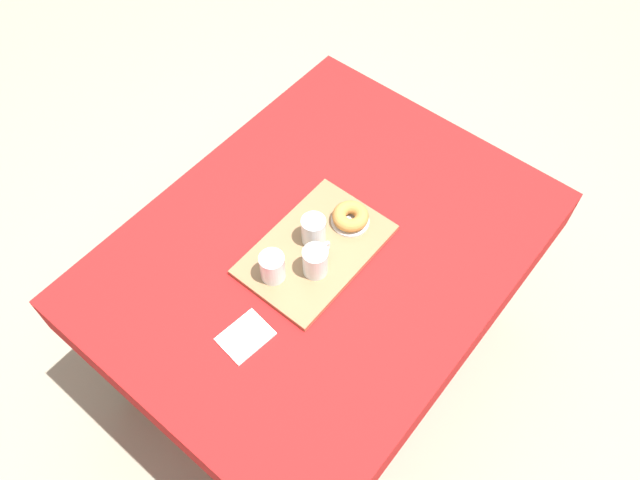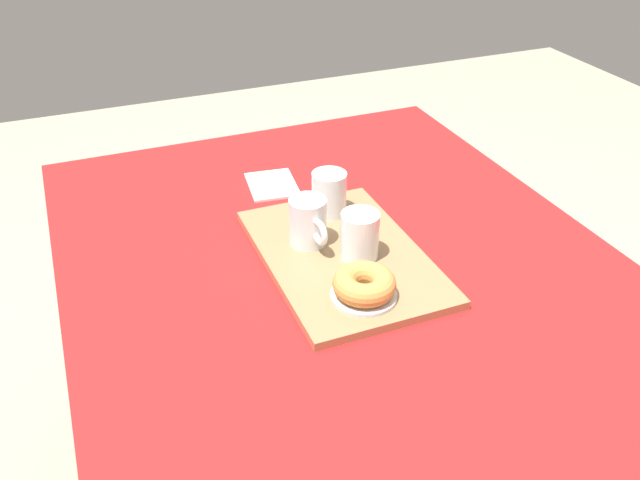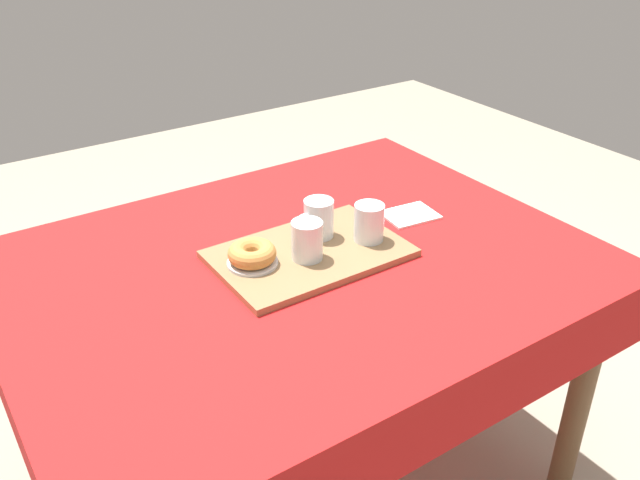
{
  "view_description": "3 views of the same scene",
  "coord_description": "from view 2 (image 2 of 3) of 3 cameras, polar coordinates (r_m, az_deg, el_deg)",
  "views": [
    {
      "loc": [
        -0.81,
        -0.66,
        2.35
      ],
      "look_at": [
        -0.02,
        -0.01,
        0.82
      ],
      "focal_mm": 35.38,
      "sensor_mm": 36.0,
      "label": 1
    },
    {
      "loc": [
        0.95,
        -0.44,
        1.49
      ],
      "look_at": [
        -0.06,
        -0.04,
        0.79
      ],
      "focal_mm": 37.48,
      "sensor_mm": 36.0,
      "label": 2
    },
    {
      "loc": [
        0.72,
        1.17,
        1.58
      ],
      "look_at": [
        -0.04,
        0.04,
        0.82
      ],
      "focal_mm": 37.97,
      "sensor_mm": 36.0,
      "label": 3
    }
  ],
  "objects": [
    {
      "name": "donut_plate_left",
      "position": [
        1.18,
        3.76,
        -4.72
      ],
      "size": [
        0.12,
        0.12,
        0.01
      ],
      "primitive_type": "cylinder",
      "color": "silver",
      "rests_on": "serving_tray"
    },
    {
      "name": "dining_table",
      "position": [
        1.33,
        2.33,
        -5.68
      ],
      "size": [
        1.36,
        1.05,
        0.76
      ],
      "color": "red",
      "rests_on": "ground"
    },
    {
      "name": "water_glass_far",
      "position": [
        1.4,
        0.79,
        3.8
      ],
      "size": [
        0.07,
        0.07,
        0.09
      ],
      "color": "white",
      "rests_on": "serving_tray"
    },
    {
      "name": "tea_mug_left",
      "position": [
        1.3,
        -1.01,
        1.44
      ],
      "size": [
        0.11,
        0.07,
        0.1
      ],
      "color": "white",
      "rests_on": "serving_tray"
    },
    {
      "name": "sugar_donut_left",
      "position": [
        1.16,
        3.8,
        -3.76
      ],
      "size": [
        0.11,
        0.11,
        0.04
      ],
      "primitive_type": "torus",
      "color": "#BC7F3D",
      "rests_on": "donut_plate_left"
    },
    {
      "name": "serving_tray",
      "position": [
        1.29,
        1.8,
        -1.43
      ],
      "size": [
        0.45,
        0.29,
        0.02
      ],
      "primitive_type": "cube",
      "color": "olive",
      "rests_on": "dining_table"
    },
    {
      "name": "water_glass_near",
      "position": [
        1.26,
        3.41,
        0.2
      ],
      "size": [
        0.07,
        0.07,
        0.09
      ],
      "color": "white",
      "rests_on": "serving_tray"
    },
    {
      "name": "paper_napkin",
      "position": [
        1.56,
        -4.11,
        4.72
      ],
      "size": [
        0.15,
        0.12,
        0.01
      ],
      "primitive_type": "cube",
      "rotation": [
        0.0,
        0.0,
        -0.12
      ],
      "color": "white",
      "rests_on": "dining_table"
    }
  ]
}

